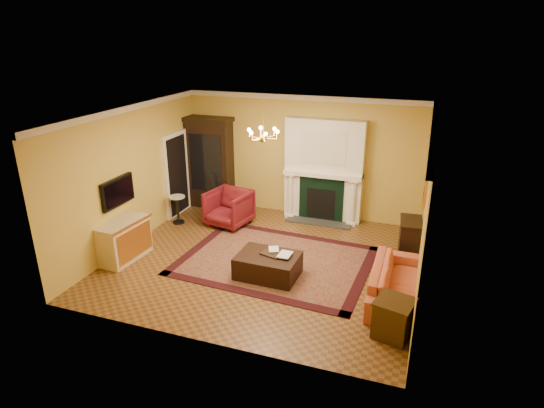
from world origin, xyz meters
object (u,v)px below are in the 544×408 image
at_px(wingback_armchair, 229,206).
at_px(commode, 124,240).
at_px(china_cabinet, 211,165).
at_px(pedestal_table, 178,208).
at_px(coral_sofa, 395,277).
at_px(leather_ottoman, 268,265).
at_px(end_table, 393,319).
at_px(console_table, 409,239).

bearing_deg(wingback_armchair, commode, -108.21).
bearing_deg(china_cabinet, commode, -96.37).
bearing_deg(commode, wingback_armchair, 64.71).
xyz_separation_m(pedestal_table, coral_sofa, (5.28, -1.63, -0.01)).
bearing_deg(pedestal_table, leather_ottoman, -30.03).
distance_m(commode, leather_ottoman, 3.04).
bearing_deg(end_table, console_table, 88.77).
height_order(commode, end_table, commode).
relative_size(coral_sofa, end_table, 3.40).
bearing_deg(leather_ottoman, commode, -173.01).
height_order(commode, console_table, commode).
bearing_deg(end_table, coral_sofa, 93.89).
distance_m(coral_sofa, leather_ottoman, 2.36).
relative_size(coral_sofa, leather_ottoman, 1.76).
xyz_separation_m(commode, end_table, (5.45, -0.79, -0.12)).
xyz_separation_m(commode, leather_ottoman, (3.02, 0.29, -0.18)).
distance_m(commode, console_table, 5.86).
height_order(wingback_armchair, leather_ottoman, wingback_armchair).
relative_size(china_cabinet, console_table, 2.88).
bearing_deg(coral_sofa, end_table, -176.20).
xyz_separation_m(console_table, leather_ottoman, (-2.49, -1.71, -0.16)).
bearing_deg(china_cabinet, wingback_armchair, -48.03).
height_order(china_cabinet, pedestal_table, china_cabinet).
relative_size(china_cabinet, pedestal_table, 3.27).
bearing_deg(leather_ottoman, wingback_armchair, 132.01).
relative_size(commode, coral_sofa, 0.55).
relative_size(china_cabinet, leather_ottoman, 1.97).
distance_m(wingback_armchair, console_table, 4.22).
bearing_deg(leather_ottoman, console_table, 36.05).
distance_m(china_cabinet, coral_sofa, 5.91).
distance_m(commode, coral_sofa, 5.38).
relative_size(wingback_armchair, commode, 0.86).
xyz_separation_m(pedestal_table, end_table, (5.36, -2.78, -0.11)).
bearing_deg(console_table, end_table, -95.71).
bearing_deg(commode, china_cabinet, 88.61).
bearing_deg(console_table, leather_ottoman, -149.90).
bearing_deg(pedestal_table, coral_sofa, -17.18).
distance_m(coral_sofa, console_table, 1.66).
xyz_separation_m(wingback_armchair, coral_sofa, (4.07, -1.95, -0.08)).
distance_m(wingback_armchair, commode, 2.65).
bearing_deg(leather_ottoman, china_cabinet, 132.78).
distance_m(china_cabinet, commode, 3.45).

